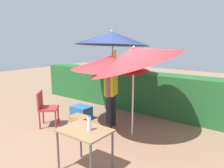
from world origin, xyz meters
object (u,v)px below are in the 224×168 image
umbrella_yellow (111,63)px  cooler_box (81,113)px  crate_cardboard (80,123)px  bottle_water (89,124)px  folding_table (85,135)px  umbrella_rainbow (112,39)px  chair_plastic (46,107)px  person_vendor (111,90)px  umbrella_orange (134,56)px

umbrella_yellow → cooler_box: (-0.94, -0.08, -1.41)m
cooler_box → crate_cardboard: 0.70m
bottle_water → folding_table: bearing=-167.1°
folding_table → bottle_water: size_ratio=3.33×
umbrella_yellow → bottle_water: umbrella_yellow is taller
umbrella_rainbow → chair_plastic: size_ratio=2.72×
person_vendor → cooler_box: person_vendor is taller
umbrella_rainbow → person_vendor: (0.52, -0.74, -1.23)m
umbrella_rainbow → crate_cardboard: 2.39m
folding_table → umbrella_orange: bearing=93.0°
umbrella_rainbow → folding_table: size_ratio=3.03×
umbrella_rainbow → bottle_water: umbrella_rainbow is taller
umbrella_yellow → umbrella_rainbow: bearing=124.3°
umbrella_yellow → crate_cardboard: bearing=-127.8°
crate_cardboard → folding_table: 1.82m
umbrella_yellow → folding_table: bearing=-65.1°
crate_cardboard → bottle_water: bearing=-40.0°
chair_plastic → crate_cardboard: 0.95m
umbrella_rainbow → person_vendor: umbrella_rainbow is taller
umbrella_orange → person_vendor: 1.12m
crate_cardboard → cooler_box: bearing=132.0°
umbrella_orange → folding_table: (0.09, -1.60, -1.16)m
umbrella_rainbow → crate_cardboard: (0.01, -1.31, -2.00)m
umbrella_rainbow → crate_cardboard: umbrella_rainbow is taller
umbrella_orange → folding_table: 1.98m
umbrella_orange → bottle_water: 1.86m
umbrella_rainbow → chair_plastic: umbrella_rainbow is taller
bottle_water → umbrella_orange: bearing=96.0°
crate_cardboard → bottle_water: bottle_water is taller
umbrella_yellow → bottle_water: 2.13m
umbrella_yellow → bottle_water: size_ratio=7.84×
umbrella_orange → folding_table: umbrella_orange is taller
cooler_box → folding_table: 2.50m
umbrella_orange → chair_plastic: (-2.03, -0.79, -1.28)m
umbrella_orange → crate_cardboard: 2.07m
umbrella_yellow → person_vendor: bearing=-43.6°
chair_plastic → umbrella_rainbow: bearing=64.3°
folding_table → cooler_box: bearing=136.1°
cooler_box → bottle_water: bearing=-42.3°
umbrella_rainbow → person_vendor: 1.53m
person_vendor → folding_table: bearing=-65.8°
person_vendor → umbrella_rainbow: bearing=125.1°
umbrella_orange → umbrella_rainbow: bearing=144.1°
cooler_box → folding_table: (1.77, -1.70, 0.45)m
umbrella_orange → person_vendor: bearing=168.3°
folding_table → umbrella_yellow: bearing=114.9°
umbrella_yellow → cooler_box: umbrella_yellow is taller
cooler_box → crate_cardboard: bearing=-48.0°
umbrella_orange → umbrella_yellow: (-0.74, 0.19, -0.20)m
person_vendor → folding_table: (0.79, -1.75, -0.30)m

